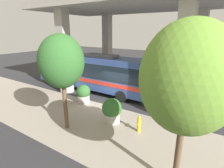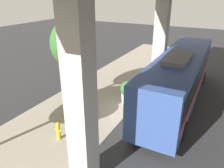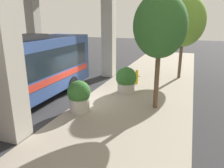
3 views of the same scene
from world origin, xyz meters
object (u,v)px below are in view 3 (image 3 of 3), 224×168
Objects in this scene: bus at (2,75)px; planter_front at (126,80)px; planter_middle at (79,96)px; street_tree_far at (184,21)px; street_tree_near at (160,26)px; fire_hydrant at (137,77)px.

planter_front is (-4.41, -5.23, -1.19)m from bus.
planter_middle is at bearing 69.68° from planter_front.
street_tree_far is (-2.91, -4.73, 3.50)m from planter_front.
fire_hydrant is at bearing -63.58° from street_tree_near.
planter_middle is 0.25× the size of street_tree_far.
fire_hydrant is 5.68m from street_tree_near.
bus is 8.10× the size of planter_middle.
bus is at bearing 57.60° from fire_hydrant.
planter_front is 4.40m from street_tree_near.
street_tree_far reaches higher than fire_hydrant.
street_tree_far is (-7.31, -9.96, 2.31)m from bus.
bus reaches higher than planter_front.
planter_front is at bearing 58.40° from street_tree_far.
bus is 2.06× the size of street_tree_far.
planter_front is at bearing 84.50° from fire_hydrant.
planter_front is (0.19, 2.01, 0.28)m from fire_hydrant.
bus is 12.57m from street_tree_far.
planter_middle is at bearing 25.89° from street_tree_near.
planter_front is at bearing -130.09° from bus.
bus is 6.94m from planter_front.
street_tree_near is (-2.15, 1.93, 3.31)m from planter_front.
planter_middle is at bearing -152.35° from bus.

